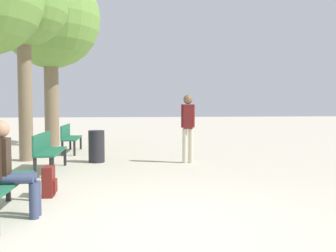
% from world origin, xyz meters
% --- Properties ---
extents(ground_plane, '(80.00, 80.00, 0.00)m').
position_xyz_m(ground_plane, '(0.00, 0.00, 0.00)').
color(ground_plane, beige).
extents(bench_row_1, '(0.43, 1.70, 0.86)m').
position_xyz_m(bench_row_1, '(-2.14, 3.98, 0.52)').
color(bench_row_1, '#1E6042').
rests_on(bench_row_1, ground_plane).
extents(bench_row_2, '(0.43, 1.70, 0.86)m').
position_xyz_m(bench_row_2, '(-2.14, 7.34, 0.52)').
color(bench_row_2, '#1E6042').
rests_on(bench_row_2, ground_plane).
extents(tree_row_1, '(2.31, 2.31, 5.32)m').
position_xyz_m(tree_row_1, '(-3.02, 5.70, 4.08)').
color(tree_row_1, '#7A664C').
rests_on(tree_row_1, ground_plane).
extents(tree_row_2, '(3.51, 3.51, 6.30)m').
position_xyz_m(tree_row_2, '(-3.02, 9.31, 4.49)').
color(tree_row_2, '#7A664C').
rests_on(tree_row_2, ground_plane).
extents(person_seated, '(0.59, 0.33, 1.28)m').
position_xyz_m(person_seated, '(-1.92, 0.53, 0.69)').
color(person_seated, '#384260').
rests_on(person_seated, ground_plane).
extents(backpack, '(0.20, 0.30, 0.49)m').
position_xyz_m(backpack, '(-1.66, 1.65, 0.24)').
color(backpack, maroon).
rests_on(backpack, ground_plane).
extents(pedestrian_near, '(0.35, 0.24, 1.74)m').
position_xyz_m(pedestrian_near, '(1.17, 4.85, 0.99)').
color(pedestrian_near, beige).
rests_on(pedestrian_near, ground_plane).
extents(trash_bin, '(0.41, 0.41, 0.82)m').
position_xyz_m(trash_bin, '(-1.15, 5.22, 0.41)').
color(trash_bin, '#232328').
rests_on(trash_bin, ground_plane).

